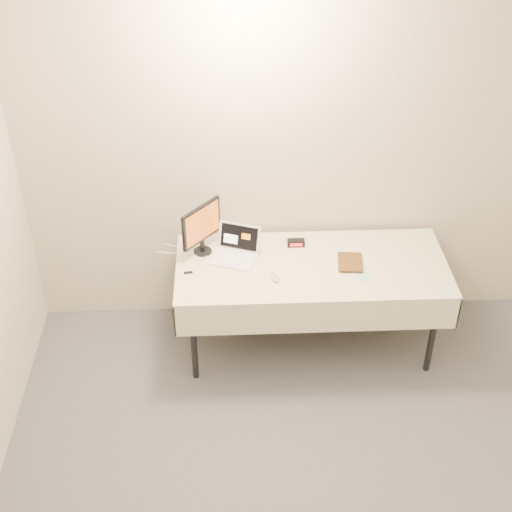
{
  "coord_description": "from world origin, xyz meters",
  "views": [
    {
      "loc": [
        -0.55,
        -1.85,
        3.63
      ],
      "look_at": [
        -0.39,
        1.99,
        0.86
      ],
      "focal_mm": 50.0,
      "sensor_mm": 36.0,
      "label": 1
    }
  ],
  "objects_px": {
    "monitor": "(201,226)",
    "book": "(339,250)",
    "laptop": "(236,250)",
    "table": "(312,272)"
  },
  "relations": [
    {
      "from": "laptop",
      "to": "monitor",
      "type": "xyz_separation_m",
      "value": [
        -0.23,
        0.06,
        0.17
      ]
    },
    {
      "from": "laptop",
      "to": "monitor",
      "type": "relative_size",
      "value": 1.0
    },
    {
      "from": "laptop",
      "to": "book",
      "type": "xyz_separation_m",
      "value": [
        0.7,
        -0.12,
        0.06
      ]
    },
    {
      "from": "book",
      "to": "laptop",
      "type": "bearing_deg",
      "value": 177.03
    },
    {
      "from": "book",
      "to": "monitor",
      "type": "bearing_deg",
      "value": 175.89
    },
    {
      "from": "laptop",
      "to": "monitor",
      "type": "height_order",
      "value": "monitor"
    },
    {
      "from": "table",
      "to": "book",
      "type": "height_order",
      "value": "book"
    },
    {
      "from": "table",
      "to": "laptop",
      "type": "relative_size",
      "value": 4.98
    },
    {
      "from": "monitor",
      "to": "book",
      "type": "xyz_separation_m",
      "value": [
        0.93,
        -0.17,
        -0.11
      ]
    },
    {
      "from": "monitor",
      "to": "book",
      "type": "relative_size",
      "value": 1.69
    }
  ]
}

